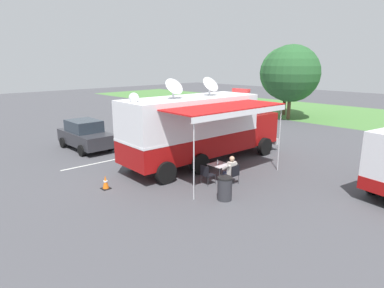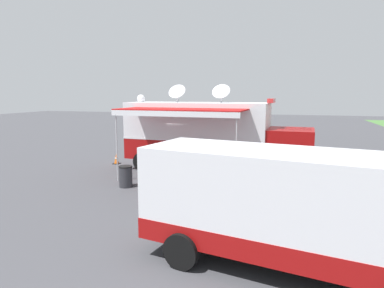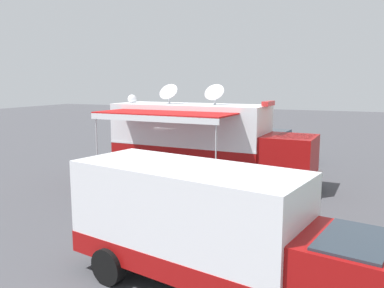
{
  "view_description": "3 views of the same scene",
  "coord_description": "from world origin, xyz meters",
  "views": [
    {
      "loc": [
        11.76,
        -11.24,
        5.17
      ],
      "look_at": [
        0.6,
        -0.49,
        1.33
      ],
      "focal_mm": 31.06,
      "sensor_mm": 36.0,
      "label": 1
    },
    {
      "loc": [
        16.66,
        4.47,
        3.93
      ],
      "look_at": [
        1.27,
        0.08,
        1.54
      ],
      "focal_mm": 31.41,
      "sensor_mm": 36.0,
      "label": 2
    },
    {
      "loc": [
        16.74,
        7.27,
        4.49
      ],
      "look_at": [
        0.09,
        0.15,
        1.66
      ],
      "focal_mm": 36.86,
      "sensor_mm": 36.0,
      "label": 3
    }
  ],
  "objects": [
    {
      "name": "ground_plane",
      "position": [
        0.0,
        0.0,
        0.0
      ],
      "size": [
        100.0,
        100.0,
        0.0
      ],
      "primitive_type": "plane",
      "color": "#47474C"
    },
    {
      "name": "lot_stripe",
      "position": [
        -3.67,
        -2.79,
        0.0
      ],
      "size": [
        0.37,
        4.8,
        0.01
      ],
      "primitive_type": "cube",
      "rotation": [
        0.0,
        0.0,
        -0.05
      ],
      "color": "silver",
      "rests_on": "ground"
    },
    {
      "name": "command_truck",
      "position": [
        0.07,
        0.75,
        1.95
      ],
      "size": [
        5.16,
        9.61,
        4.53
      ],
      "color": "#9E0F0F",
      "rests_on": "ground"
    },
    {
      "name": "folding_table",
      "position": [
        2.42,
        -0.55,
        0.67
      ],
      "size": [
        0.84,
        0.84,
        0.73
      ],
      "color": "silver",
      "rests_on": "ground"
    },
    {
      "name": "water_bottle",
      "position": [
        2.38,
        -0.64,
        0.83
      ],
      "size": [
        0.07,
        0.07,
        0.22
      ],
      "color": "silver",
      "rests_on": "folding_table"
    },
    {
      "name": "folding_chair_at_table",
      "position": [
        3.22,
        -0.54,
        0.51
      ],
      "size": [
        0.5,
        0.5,
        0.87
      ],
      "color": "black",
      "rests_on": "ground"
    },
    {
      "name": "folding_chair_beside_table",
      "position": [
        2.44,
        -1.4,
        0.51
      ],
      "size": [
        0.5,
        0.5,
        0.87
      ],
      "color": "black",
      "rests_on": "ground"
    },
    {
      "name": "seated_responder",
      "position": [
        3.03,
        -0.53,
        0.65
      ],
      "size": [
        0.68,
        0.57,
        1.25
      ],
      "color": "silver",
      "rests_on": "ground"
    },
    {
      "name": "trash_bin",
      "position": [
        4.04,
        -2.07,
        0.46
      ],
      "size": [
        0.57,
        0.57,
        0.91
      ],
      "color": "#2D2D33",
      "rests_on": "ground"
    },
    {
      "name": "traffic_cone",
      "position": [
        -0.15,
        -4.79,
        0.28
      ],
      "size": [
        0.36,
        0.36,
        0.58
      ],
      "color": "black",
      "rests_on": "ground"
    },
    {
      "name": "support_truck",
      "position": [
        9.2,
        4.41,
        1.39
      ],
      "size": [
        3.36,
        7.07,
        2.7
      ],
      "color": "white",
      "rests_on": "ground"
    },
    {
      "name": "car_behind_truck",
      "position": [
        -6.05,
        2.63,
        0.88
      ],
      "size": [
        2.31,
        4.35,
        1.76
      ],
      "color": "navy",
      "rests_on": "ground"
    },
    {
      "name": "car_far_corner",
      "position": [
        -6.84,
        -2.3,
        0.88
      ],
      "size": [
        4.23,
        2.08,
        1.76
      ],
      "color": "#2D2D33",
      "rests_on": "ground"
    }
  ]
}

